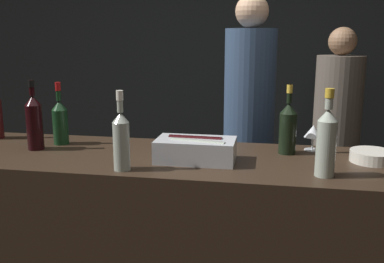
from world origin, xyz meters
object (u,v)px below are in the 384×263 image
Objects in this scene: red_wine_bottle_black_foil at (34,121)px; ice_bin_with_bottles at (196,149)px; bowl_white at (373,156)px; white_wine_bottle at (121,139)px; rose_wine_bottle at (326,140)px; person_blond_tee at (249,120)px; red_wine_bottle_burgundy at (60,121)px; person_in_hoodie at (337,124)px; wine_glass at (313,132)px; champagne_bottle at (288,127)px.

ice_bin_with_bottles is at bearing -4.51° from red_wine_bottle_black_foil.
bowl_white is 0.58× the size of white_wine_bottle.
rose_wine_bottle is at bearing -7.59° from red_wine_bottle_black_foil.
bowl_white is at bearing 151.82° from person_blond_tee.
red_wine_bottle_burgundy is at bearing 57.37° from person_blond_tee.
person_in_hoodie is (1.71, 1.43, -0.23)m from red_wine_bottle_black_foil.
bowl_white is at bearing 51.03° from person_in_hoodie.
person_blond_tee is (0.20, 0.88, -0.02)m from ice_bin_with_bottles.
red_wine_bottle_burgundy is 1.39m from rose_wine_bottle.
person_in_hoodie reaches higher than red_wine_bottle_burgundy.
person_blond_tee reaches higher than wine_glass.
white_wine_bottle is at bearing -24.82° from red_wine_bottle_black_foil.
person_blond_tee is at bearing 77.01° from ice_bin_with_bottles.
person_blond_tee is at bearing 108.55° from champagne_bottle.
champagne_bottle is 1.29m from red_wine_bottle_black_foil.
bowl_white is 1.16m from white_wine_bottle.
red_wine_bottle_black_foil reaches higher than champagne_bottle.
champagne_bottle is 0.71m from person_blond_tee.
wine_glass reaches higher than ice_bin_with_bottles.
champagne_bottle is 1.37m from person_in_hoodie.
red_wine_bottle_black_foil is at bearing -120.42° from red_wine_bottle_burgundy.
red_wine_bottle_burgundy is 0.20× the size of person_in_hoodie.
red_wine_bottle_burgundy is 0.18× the size of person_blond_tee.
ice_bin_with_bottles is 0.22× the size of person_in_hoodie.
ice_bin_with_bottles is 0.86m from red_wine_bottle_black_foil.
ice_bin_with_bottles is 0.83m from bowl_white.
red_wine_bottle_black_foil reaches higher than ice_bin_with_bottles.
person_in_hoodie is 0.90× the size of person_blond_tee.
champagne_bottle is 0.99× the size of white_wine_bottle.
red_wine_bottle_burgundy reaches higher than bowl_white.
person_blond_tee is (-0.35, 0.58, -0.06)m from wine_glass.
red_wine_bottle_burgundy is (-0.78, 0.20, 0.07)m from ice_bin_with_bottles.
person_in_hoodie is (0.85, 1.50, -0.14)m from ice_bin_with_bottles.
wine_glass is 0.68m from person_blond_tee.
white_wine_bottle is 0.87m from rose_wine_bottle.
person_in_hoodie is at bearing 38.61° from red_wine_bottle_burgundy.
red_wine_bottle_burgundy is (-0.48, 0.39, -0.01)m from white_wine_bottle.
person_in_hoodie is (1.15, 1.69, -0.23)m from white_wine_bottle.
bowl_white is 0.41m from champagne_bottle.
champagne_bottle is (-0.13, -0.09, 0.04)m from wine_glass.
white_wine_bottle is (0.56, -0.26, -0.01)m from red_wine_bottle_black_foil.
bowl_white is at bearing 9.36° from ice_bin_with_bottles.
person_blond_tee is at bearing 6.27° from person_in_hoodie.
red_wine_bottle_burgundy is at bearing 1.29° from person_in_hoodie.
champagne_bottle reaches higher than wine_glass.
person_in_hoodie reaches higher than bowl_white.
bowl_white is 1.37m from person_in_hoodie.
bowl_white is at bearing 46.17° from rose_wine_bottle.
person_blond_tee is at bearing 34.87° from red_wine_bottle_burgundy.
red_wine_bottle_black_foil is 1.07× the size of red_wine_bottle_burgundy.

